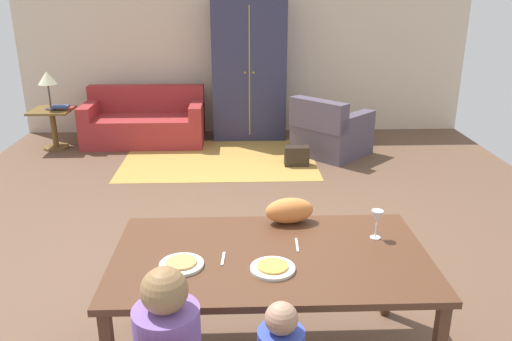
{
  "coord_description": "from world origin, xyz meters",
  "views": [
    {
      "loc": [
        -0.11,
        -4.23,
        2.23
      ],
      "look_at": [
        0.03,
        -0.37,
        0.85
      ],
      "focal_mm": 36.03,
      "sensor_mm": 36.0,
      "label": 1
    }
  ],
  "objects_px": {
    "plate_near_man": "(182,265)",
    "armoire": "(249,70)",
    "armchair": "(330,132)",
    "book_lower": "(66,108)",
    "wine_glass": "(377,219)",
    "cat": "(289,211)",
    "table_lamp": "(47,79)",
    "side_table": "(53,123)",
    "plate_near_child": "(273,268)",
    "couch": "(145,123)",
    "handbag": "(297,156)",
    "dining_table": "(271,264)",
    "book_upper": "(60,107)"
  },
  "relations": [
    {
      "from": "cat",
      "to": "dining_table",
      "type": "bearing_deg",
      "value": -117.2
    },
    {
      "from": "plate_near_child",
      "to": "book_upper",
      "type": "relative_size",
      "value": 1.14
    },
    {
      "from": "armoire",
      "to": "book_lower",
      "type": "height_order",
      "value": "armoire"
    },
    {
      "from": "armchair",
      "to": "side_table",
      "type": "distance_m",
      "value": 3.97
    },
    {
      "from": "couch",
      "to": "side_table",
      "type": "distance_m",
      "value": 1.3
    },
    {
      "from": "cat",
      "to": "plate_near_man",
      "type": "bearing_deg",
      "value": -148.11
    },
    {
      "from": "dining_table",
      "to": "side_table",
      "type": "bearing_deg",
      "value": 121.53
    },
    {
      "from": "dining_table",
      "to": "armchair",
      "type": "height_order",
      "value": "armchair"
    },
    {
      "from": "plate_near_man",
      "to": "couch",
      "type": "distance_m",
      "value": 5.16
    },
    {
      "from": "couch",
      "to": "armchair",
      "type": "distance_m",
      "value": 2.77
    },
    {
      "from": "armchair",
      "to": "book_lower",
      "type": "distance_m",
      "value": 3.78
    },
    {
      "from": "dining_table",
      "to": "book_lower",
      "type": "xyz_separation_m",
      "value": [
        -2.65,
        4.68,
        -0.1
      ]
    },
    {
      "from": "wine_glass",
      "to": "book_lower",
      "type": "xyz_separation_m",
      "value": [
        -3.31,
        4.5,
        -0.3
      ]
    },
    {
      "from": "dining_table",
      "to": "couch",
      "type": "distance_m",
      "value": 5.17
    },
    {
      "from": "wine_glass",
      "to": "side_table",
      "type": "relative_size",
      "value": 0.32
    },
    {
      "from": "dining_table",
      "to": "couch",
      "type": "xyz_separation_m",
      "value": [
        -1.58,
        4.91,
        -0.39
      ]
    },
    {
      "from": "cat",
      "to": "table_lamp",
      "type": "bearing_deg",
      "value": 117.68
    },
    {
      "from": "plate_near_child",
      "to": "cat",
      "type": "height_order",
      "value": "cat"
    },
    {
      "from": "couch",
      "to": "armchair",
      "type": "xyz_separation_m",
      "value": [
        2.68,
        -0.7,
        0.02
      ]
    },
    {
      "from": "book_upper",
      "to": "plate_near_man",
      "type": "bearing_deg",
      "value": -65.11
    },
    {
      "from": "book_upper",
      "to": "handbag",
      "type": "bearing_deg",
      "value": -14.97
    },
    {
      "from": "couch",
      "to": "handbag",
      "type": "relative_size",
      "value": 5.49
    },
    {
      "from": "handbag",
      "to": "dining_table",
      "type": "bearing_deg",
      "value": -98.87
    },
    {
      "from": "wine_glass",
      "to": "book_upper",
      "type": "bearing_deg",
      "value": 127.17
    },
    {
      "from": "plate_near_man",
      "to": "armoire",
      "type": "relative_size",
      "value": 0.12
    },
    {
      "from": "book_lower",
      "to": "book_upper",
      "type": "height_order",
      "value": "book_upper"
    },
    {
      "from": "wine_glass",
      "to": "couch",
      "type": "distance_m",
      "value": 5.27
    },
    {
      "from": "book_upper",
      "to": "handbag",
      "type": "height_order",
      "value": "book_upper"
    },
    {
      "from": "book_upper",
      "to": "plate_near_child",
      "type": "bearing_deg",
      "value": -60.6
    },
    {
      "from": "table_lamp",
      "to": "handbag",
      "type": "relative_size",
      "value": 1.69
    },
    {
      "from": "armoire",
      "to": "book_upper",
      "type": "bearing_deg",
      "value": -168.57
    },
    {
      "from": "dining_table",
      "to": "side_table",
      "type": "xyz_separation_m",
      "value": [
        -2.85,
        4.65,
        -0.32
      ]
    },
    {
      "from": "armoire",
      "to": "handbag",
      "type": "height_order",
      "value": "armoire"
    },
    {
      "from": "armchair",
      "to": "plate_near_child",
      "type": "bearing_deg",
      "value": -104.02
    },
    {
      "from": "dining_table",
      "to": "book_lower",
      "type": "relative_size",
      "value": 8.39
    },
    {
      "from": "side_table",
      "to": "table_lamp",
      "type": "relative_size",
      "value": 1.07
    },
    {
      "from": "plate_near_man",
      "to": "armchair",
      "type": "bearing_deg",
      "value": 69.68
    },
    {
      "from": "plate_near_man",
      "to": "handbag",
      "type": "xyz_separation_m",
      "value": [
        1.09,
        3.87,
        -0.64
      ]
    },
    {
      "from": "table_lamp",
      "to": "wine_glass",
      "type": "bearing_deg",
      "value": -51.8
    },
    {
      "from": "side_table",
      "to": "dining_table",
      "type": "bearing_deg",
      "value": -58.47
    },
    {
      "from": "armoire",
      "to": "table_lamp",
      "type": "distance_m",
      "value": 2.9
    },
    {
      "from": "wine_glass",
      "to": "armoire",
      "type": "xyz_separation_m",
      "value": [
        -0.67,
        5.0,
        0.16
      ]
    },
    {
      "from": "couch",
      "to": "book_lower",
      "type": "height_order",
      "value": "couch"
    },
    {
      "from": "cat",
      "to": "side_table",
      "type": "relative_size",
      "value": 0.55
    },
    {
      "from": "side_table",
      "to": "handbag",
      "type": "bearing_deg",
      "value": -14.67
    },
    {
      "from": "cat",
      "to": "wine_glass",
      "type": "bearing_deg",
      "value": -33.09
    },
    {
      "from": "dining_table",
      "to": "armoire",
      "type": "xyz_separation_m",
      "value": [
        -0.01,
        5.18,
        0.35
      ]
    },
    {
      "from": "plate_near_child",
      "to": "cat",
      "type": "xyz_separation_m",
      "value": [
        0.15,
        0.6,
        0.08
      ]
    },
    {
      "from": "plate_near_child",
      "to": "wine_glass",
      "type": "bearing_deg",
      "value": 28.45
    },
    {
      "from": "armchair",
      "to": "handbag",
      "type": "relative_size",
      "value": 3.78
    }
  ]
}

